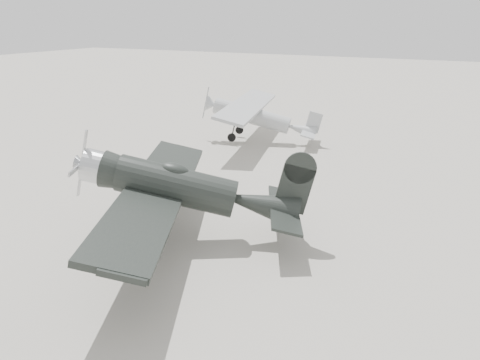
# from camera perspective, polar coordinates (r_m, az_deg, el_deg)

# --- Properties ---
(ground) EXTENTS (160.00, 160.00, 0.00)m
(ground) POSITION_cam_1_polar(r_m,az_deg,el_deg) (15.71, -4.58, -8.73)
(ground) COLOR #9E978C
(ground) RESTS_ON ground
(lowwing_monoplane) EXTENTS (8.32, 10.64, 3.53)m
(lowwing_monoplane) POSITION_cam_1_polar(r_m,az_deg,el_deg) (15.85, -6.41, -1.12)
(lowwing_monoplane) COLOR black
(lowwing_monoplane) RESTS_ON ground
(highwing_monoplane) EXTENTS (7.26, 10.15, 2.87)m
(highwing_monoplane) POSITION_cam_1_polar(r_m,az_deg,el_deg) (28.76, 2.03, 8.13)
(highwing_monoplane) COLOR #AFB3B5
(highwing_monoplane) RESTS_ON ground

